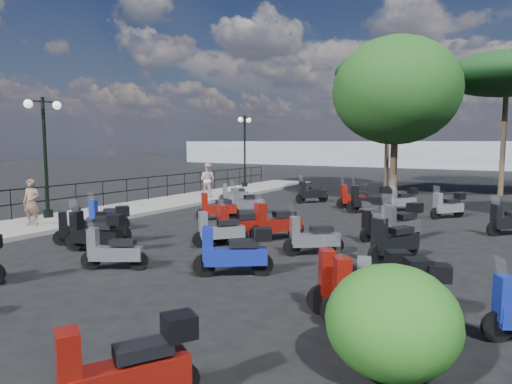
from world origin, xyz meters
The scene contains 38 objects.
ground centered at (0.00, 0.00, 0.00)m, with size 120.00×120.00×0.00m, color black.
sidewalk centered at (-6.50, 3.00, 0.07)m, with size 3.00×30.00×0.15m, color #61605D.
railing centered at (-7.80, 2.80, 0.90)m, with size 0.04×26.04×1.10m.
lamp_post_1 centered at (-7.24, -0.93, 2.65)m, with size 0.58×1.25×4.38m.
lamp_post_2 centered at (-7.22, 12.73, 2.66)m, with size 0.35×1.30×4.40m.
woman centered at (-6.16, -2.26, 0.93)m, with size 0.57×0.37×1.56m, color brown.
pedestrian_far centered at (-6.04, 7.28, 1.00)m, with size 0.82×0.64×1.69m, color #BEA1A6.
scooter_1 centered at (-1.82, -3.30, 0.52)m, with size 1.69×0.76×1.38m.
scooter_2 centered at (-2.96, -2.83, 0.46)m, with size 1.18×1.19×1.22m.
scooter_3 centered at (-4.13, -0.93, 0.43)m, with size 1.47×0.79×1.24m.
scooter_4 centered at (-2.01, 2.47, 0.45)m, with size 1.26×1.21×1.31m.
scooter_5 centered at (-4.13, 6.85, 0.42)m, with size 1.34×0.92×1.22m.
scooter_8 centered at (-2.42, -2.67, 0.54)m, with size 1.26×1.52×1.44m.
scooter_9 centered at (0.59, -1.05, 0.45)m, with size 1.12×1.29×1.28m.
scooter_10 centered at (-1.78, 4.16, 0.48)m, with size 1.10×1.47×1.37m.
scooter_11 centered at (-0.94, 8.73, 0.47)m, with size 1.16×1.39×1.36m.
scooter_13 centered at (-0.15, -4.23, 0.43)m, with size 1.39×0.88×1.23m.
scooter_14 centered at (1.56, 0.49, 0.51)m, with size 1.09×1.63×1.47m.
scooter_15 centered at (3.22, -0.63, 0.45)m, with size 1.31×1.12×1.29m.
scooter_16 centered at (2.39, 7.05, 0.55)m, with size 1.60×1.17×1.45m.
scooter_17 centered at (1.45, 7.98, 0.47)m, with size 1.37×1.17×1.35m.
scooter_19 centered at (2.52, -3.22, 0.53)m, with size 1.52×1.17×1.40m.
scooter_20 centered at (5.96, -4.30, 0.54)m, with size 1.56×1.17×1.43m.
scooter_21 centered at (4.15, 2.08, 0.45)m, with size 0.75×1.44×1.20m.
scooter_22 centered at (4.85, 2.05, 0.55)m, with size 0.92×1.76×1.47m.
scooter_23 centered at (3.44, 8.22, 0.49)m, with size 1.10×1.38×1.29m.
scooter_24 centered at (4.35, -8.10, 0.51)m, with size 1.04×1.52×1.35m.
scooter_26 centered at (6.23, -4.07, 0.51)m, with size 1.64×0.77×1.34m.
scooter_27 centered at (5.19, -0.22, 0.50)m, with size 0.94×1.69×1.44m.
scooter_28 centered at (7.50, 4.83, 0.44)m, with size 1.23×1.17×1.28m.
scooter_29 centered at (5.38, 7.32, 0.48)m, with size 1.11×1.34×1.27m.
scooter_31 centered at (5.56, -3.93, 0.54)m, with size 1.56×1.17×1.43m.
scooter_32 centered at (0.79, -0.33, 0.51)m, with size 1.09×1.63×1.47m.
broadleaf_tree centered at (2.00, 12.45, 5.49)m, with size 6.39×6.39×8.21m.
pine_0 centered at (6.74, 16.85, 6.51)m, with size 6.76×6.76×7.71m.
pine_2 centered at (0.27, 17.62, 7.24)m, with size 6.70×6.70×8.43m.
shrub_near centered at (6.57, -5.79, 0.71)m, with size 1.67×1.67×1.42m, color #21591C.
distant_hills centered at (0.00, 45.00, 1.50)m, with size 70.00×8.00×3.00m, color gray.
Camera 1 is at (7.89, -11.33, 2.92)m, focal length 32.00 mm.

